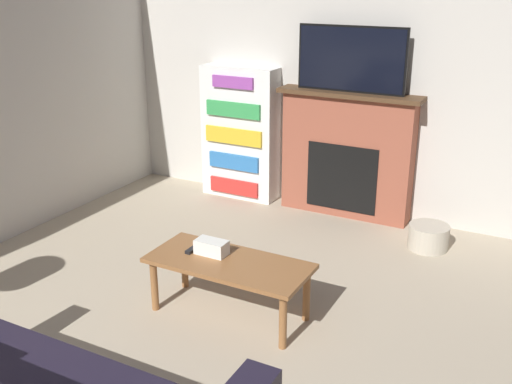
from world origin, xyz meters
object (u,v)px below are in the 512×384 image
bookshelf (240,133)px  storage_basket (428,237)px  fireplace (347,154)px  tv (351,59)px  coffee_table (229,268)px

bookshelf → storage_basket: (2.04, -0.38, -0.57)m
storage_basket → fireplace: bearing=155.8°
tv → storage_basket: (0.90, -0.39, -1.38)m
fireplace → tv: tv is taller
fireplace → coffee_table: fireplace is taller
bookshelf → coffee_table: bearing=-62.7°
bookshelf → storage_basket: bookshelf is taller
bookshelf → tv: bearing=0.2°
fireplace → storage_basket: bearing=-24.2°
fireplace → coffee_table: 2.12m
tv → coffee_table: (-0.06, -2.08, -1.13)m
fireplace → tv: 0.88m
coffee_table → fireplace: bearing=88.4°
tv → bookshelf: bearing=-179.8°
bookshelf → storage_basket: 2.15m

